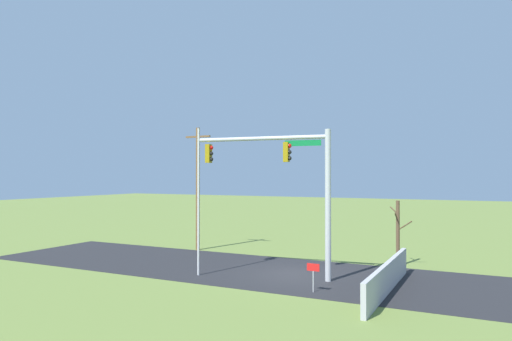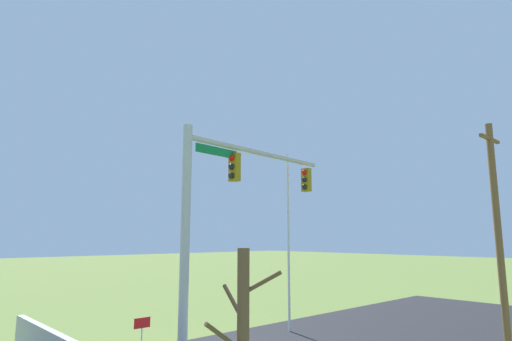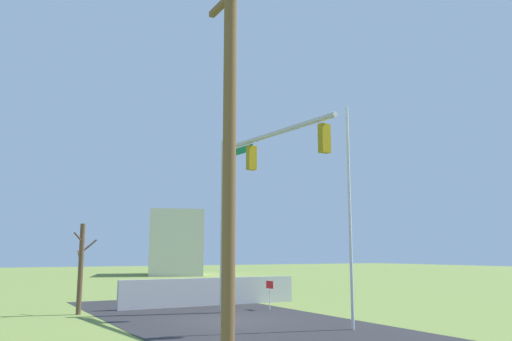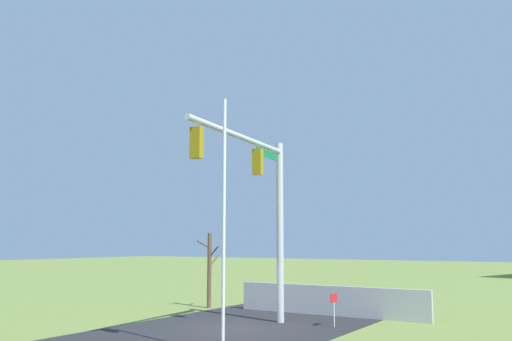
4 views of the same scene
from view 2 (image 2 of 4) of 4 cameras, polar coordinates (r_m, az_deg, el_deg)
signal_mast at (r=13.82m, az=-3.81°, el=-4.05°), size 6.92×0.95×7.16m
flagpole at (r=17.86m, az=4.43°, el=-9.40°), size 0.10×0.10×7.33m
utility_pole at (r=18.41m, az=29.97°, el=-6.37°), size 1.90×0.26×8.18m
open_sign at (r=14.78m, az=-15.23°, el=-19.93°), size 0.56×0.04×1.22m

